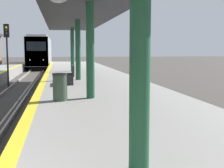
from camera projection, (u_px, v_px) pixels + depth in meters
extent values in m
cube|color=black|center=(41.00, 65.00, 45.14)|extent=(2.33, 16.02, 0.55)
cube|color=#99999E|center=(40.00, 51.00, 44.91)|extent=(2.74, 17.80, 3.53)
cube|color=red|center=(36.00, 52.00, 36.27)|extent=(2.69, 0.16, 3.46)
cube|color=black|center=(36.00, 46.00, 36.14)|extent=(2.19, 0.06, 1.06)
cube|color=gray|center=(40.00, 38.00, 44.69)|extent=(2.33, 16.91, 0.24)
sphere|color=white|center=(30.00, 60.00, 36.19)|extent=(0.18, 0.18, 0.18)
sphere|color=white|center=(43.00, 60.00, 36.45)|extent=(0.18, 0.18, 0.18)
cylinder|color=black|center=(8.00, 62.00, 21.41)|extent=(0.12, 0.12, 3.41)
cube|color=black|center=(6.00, 31.00, 21.17)|extent=(0.36, 0.20, 0.90)
sphere|color=yellow|center=(6.00, 28.00, 21.02)|extent=(0.16, 0.16, 0.16)
sphere|color=black|center=(6.00, 31.00, 21.04)|extent=(0.16, 0.16, 0.16)
sphere|color=black|center=(6.00, 34.00, 21.06)|extent=(0.16, 0.16, 0.16)
cylinder|color=#1E5133|center=(140.00, 54.00, 4.29)|extent=(0.29, 0.29, 3.33)
cylinder|color=#1E5133|center=(90.00, 51.00, 10.83)|extent=(0.29, 0.29, 3.33)
cylinder|color=#1E5133|center=(78.00, 50.00, 17.37)|extent=(0.29, 0.29, 3.33)
cylinder|color=#1E5133|center=(72.00, 50.00, 23.91)|extent=(0.29, 0.29, 3.33)
cube|color=#2D2D33|center=(82.00, 11.00, 13.90)|extent=(3.60, 26.72, 0.20)
cylinder|color=#384C38|center=(60.00, 88.00, 10.41)|extent=(0.48, 0.48, 0.86)
cylinder|color=#262626|center=(60.00, 74.00, 10.36)|extent=(0.50, 0.50, 0.06)
cube|color=#28282D|center=(69.00, 75.00, 15.44)|extent=(0.44, 1.69, 0.08)
cube|color=#28282D|center=(73.00, 70.00, 15.44)|extent=(0.06, 1.69, 0.44)
cube|color=#262628|center=(70.00, 81.00, 14.80)|extent=(0.35, 0.08, 0.40)
cube|color=#262628|center=(69.00, 79.00, 16.12)|extent=(0.35, 0.08, 0.40)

